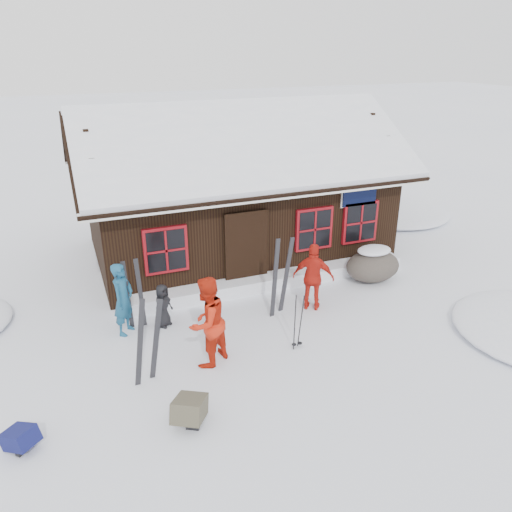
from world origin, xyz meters
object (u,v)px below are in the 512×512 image
object	(u,v)px
skier_orange_left	(207,322)
skier_orange_right	(313,277)
backpack_blue	(21,441)
boulder	(373,265)
backpack_olive	(190,413)
skier_teal	(123,299)
skier_crouched	(163,306)
ski_poles	(298,323)
ski_pair_left	(148,342)

from	to	relation	value
skier_orange_left	skier_orange_right	bearing A→B (deg)	169.30
skier_orange_left	backpack_blue	xyz separation A→B (m)	(-3.35, -1.10, -0.78)
boulder	backpack_blue	xyz separation A→B (m)	(-8.46, -3.07, -0.30)
skier_orange_left	backpack_blue	size ratio (longest dim) A/B	3.60
skier_orange_left	backpack_olive	distance (m)	1.83
skier_teal	skier_orange_right	world-z (taller)	skier_orange_right
skier_teal	skier_crouched	world-z (taller)	skier_teal
skier_crouched	boulder	size ratio (longest dim) A/B	0.68
skier_orange_right	ski_poles	world-z (taller)	skier_orange_right
backpack_olive	skier_orange_left	bearing A→B (deg)	92.53
skier_teal	backpack_blue	size ratio (longest dim) A/B	3.19
skier_orange_left	backpack_olive	size ratio (longest dim) A/B	2.83
skier_teal	boulder	size ratio (longest dim) A/B	1.11
ski_poles	skier_crouched	bearing A→B (deg)	141.53
skier_teal	ski_pair_left	distance (m)	1.88
boulder	ski_pair_left	size ratio (longest dim) A/B	0.85
backpack_blue	ski_poles	bearing A→B (deg)	-31.22
ski_pair_left	ski_poles	size ratio (longest dim) A/B	1.40
skier_crouched	boulder	distance (m)	5.62
boulder	backpack_blue	bearing A→B (deg)	-160.02
skier_crouched	ski_pair_left	distance (m)	1.98
skier_orange_right	skier_teal	bearing A→B (deg)	27.71
ski_pair_left	ski_poles	bearing A→B (deg)	0.88
skier_teal	skier_orange_left	xyz separation A→B (m)	(1.33, -1.74, 0.10)
skier_orange_left	skier_crouched	xyz separation A→B (m)	(-0.51, 1.72, -0.42)
skier_teal	ski_pair_left	world-z (taller)	ski_pair_left
ski_pair_left	backpack_olive	xyz separation A→B (m)	(0.38, -1.36, -0.65)
ski_poles	backpack_olive	bearing A→B (deg)	-153.14
skier_crouched	backpack_blue	size ratio (longest dim) A/B	1.96
skier_crouched	ski_poles	bearing A→B (deg)	-78.46
boulder	backpack_blue	world-z (taller)	boulder
skier_orange_left	ski_poles	distance (m)	1.89
boulder	skier_teal	bearing A→B (deg)	-177.92
skier_crouched	skier_teal	bearing A→B (deg)	138.23
skier_orange_right	backpack_blue	distance (m)	6.70
skier_crouched	backpack_olive	size ratio (longest dim) A/B	1.55
ski_pair_left	skier_teal	bearing A→B (deg)	96.99
skier_teal	ski_poles	world-z (taller)	skier_teal
boulder	ski_pair_left	distance (m)	6.61
ski_pair_left	skier_orange_right	bearing A→B (deg)	19.45
ski_poles	ski_pair_left	bearing A→B (deg)	179.36
skier_crouched	ski_poles	world-z (taller)	ski_poles
skier_teal	backpack_blue	bearing A→B (deg)	-179.06
backpack_blue	backpack_olive	xyz separation A→B (m)	(2.59, -0.39, 0.04)
skier_orange_left	skier_orange_right	distance (m)	3.15
skier_orange_left	ski_poles	world-z (taller)	skier_orange_left
skier_orange_right	ski_pair_left	xyz separation A→B (m)	(-4.06, -1.32, 0.00)
skier_orange_left	skier_crouched	distance (m)	1.84
boulder	backpack_blue	size ratio (longest dim) A/B	2.89
skier_orange_left	skier_orange_right	xyz separation A→B (m)	(2.91, 1.19, -0.10)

